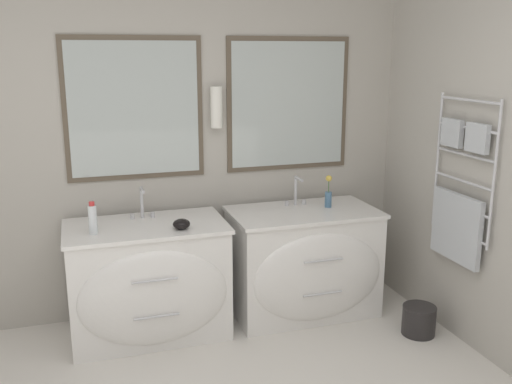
% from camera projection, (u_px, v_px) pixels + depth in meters
% --- Properties ---
extents(wall_back, '(5.36, 0.17, 2.60)m').
position_uv_depth(wall_back, '(155.00, 137.00, 4.04)').
color(wall_back, '#B2ADA3').
rests_on(wall_back, ground_plane).
extents(wall_right, '(0.13, 4.36, 2.60)m').
position_uv_depth(wall_right, '(497.00, 155.00, 3.45)').
color(wall_right, '#B2ADA3').
rests_on(wall_right, ground_plane).
extents(vanity_left, '(1.07, 0.68, 0.78)m').
position_uv_depth(vanity_left, '(149.00, 281.00, 3.84)').
color(vanity_left, white).
rests_on(vanity_left, ground_plane).
extents(vanity_right, '(1.07, 0.68, 0.78)m').
position_uv_depth(vanity_right, '(305.00, 263.00, 4.18)').
color(vanity_right, white).
rests_on(vanity_right, ground_plane).
extents(faucet_left, '(0.17, 0.14, 0.22)m').
position_uv_depth(faucet_left, '(142.00, 203.00, 3.89)').
color(faucet_left, silver).
rests_on(faucet_left, vanity_left).
extents(faucet_right, '(0.17, 0.14, 0.22)m').
position_uv_depth(faucet_right, '(296.00, 191.00, 4.23)').
color(faucet_right, silver).
rests_on(faucet_right, vanity_right).
extents(toiletry_bottle, '(0.05, 0.05, 0.21)m').
position_uv_depth(toiletry_bottle, '(93.00, 219.00, 3.57)').
color(toiletry_bottle, silver).
rests_on(toiletry_bottle, vanity_left).
extents(amenity_bowl, '(0.11, 0.11, 0.07)m').
position_uv_depth(amenity_bowl, '(181.00, 224.00, 3.68)').
color(amenity_bowl, black).
rests_on(amenity_bowl, vanity_left).
extents(flower_vase, '(0.05, 0.05, 0.24)m').
position_uv_depth(flower_vase, '(328.00, 194.00, 4.19)').
color(flower_vase, teal).
rests_on(flower_vase, vanity_right).
extents(waste_bin, '(0.23, 0.23, 0.20)m').
position_uv_depth(waste_bin, '(419.00, 319.00, 3.92)').
color(waste_bin, '#282626').
rests_on(waste_bin, ground_plane).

